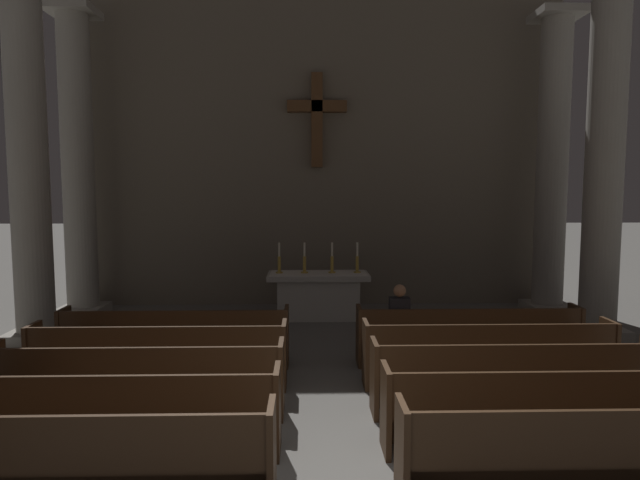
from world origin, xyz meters
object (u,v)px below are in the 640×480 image
at_px(pew_left_row_1, 70,459).
at_px(pew_left_row_5, 176,337).
at_px(pew_right_row_3, 514,377).
at_px(pew_left_row_4, 159,356).
at_px(column_left_third, 28,164).
at_px(altar, 318,294).
at_px(candlestick_outer_right, 357,263).
at_px(pew_left_row_3, 138,380).
at_px(column_right_fourth, 552,169).
at_px(candlestick_outer_left, 279,263).
at_px(pew_right_row_2, 549,408).
at_px(pew_right_row_4, 488,353).
at_px(candlestick_inner_left, 304,263).
at_px(candlestick_inner_right, 332,263).
at_px(pew_left_row_2, 110,413).
at_px(column_left_fourth, 78,168).
at_px(pew_right_row_1, 598,452).
at_px(lone_worshipper, 398,322).
at_px(pew_right_row_5, 468,335).
at_px(column_right_third, 604,164).

bearing_deg(pew_left_row_1, pew_left_row_5, 90.00).
bearing_deg(pew_left_row_5, pew_right_row_3, -22.92).
relative_size(pew_left_row_4, column_left_third, 0.53).
relative_size(altar, candlestick_outer_right, 3.31).
bearing_deg(altar, pew_left_row_3, -114.37).
relative_size(column_right_fourth, candlestick_outer_right, 10.17).
bearing_deg(pew_right_row_3, pew_left_row_4, 168.07).
bearing_deg(pew_right_row_3, candlestick_outer_left, 121.65).
xyz_separation_m(pew_left_row_1, pew_right_row_2, (4.71, 1.00, 0.00)).
xyz_separation_m(pew_right_row_4, candlestick_outer_left, (-3.21, 4.21, 0.74)).
distance_m(pew_left_row_1, candlestick_inner_left, 7.52).
height_order(pew_left_row_5, candlestick_inner_right, candlestick_inner_right).
distance_m(candlestick_outer_left, candlestick_inner_left, 0.55).
height_order(pew_left_row_2, candlestick_inner_left, candlestick_inner_left).
bearing_deg(column_left_fourth, pew_right_row_1, -45.26).
height_order(pew_left_row_1, pew_left_row_5, same).
bearing_deg(pew_right_row_4, column_left_fourth, 148.24).
height_order(pew_right_row_3, lone_worshipper, lone_worshipper).
bearing_deg(column_left_fourth, pew_right_row_4, -31.76).
relative_size(pew_left_row_2, column_left_third, 0.53).
xyz_separation_m(column_right_fourth, candlestick_outer_left, (-6.16, -0.54, -2.07)).
bearing_deg(pew_right_row_3, pew_right_row_5, 90.00).
height_order(pew_right_row_2, pew_right_row_5, same).
relative_size(pew_left_row_1, pew_left_row_4, 1.00).
xyz_separation_m(pew_left_row_1, pew_right_row_1, (4.71, 0.00, 0.00)).
relative_size(column_left_third, candlestick_inner_left, 10.17).
relative_size(pew_left_row_1, candlestick_outer_left, 5.43).
xyz_separation_m(altar, candlestick_inner_right, (0.30, 0.00, 0.69)).
relative_size(pew_left_row_1, column_right_third, 0.53).
relative_size(column_right_third, candlestick_outer_left, 10.17).
height_order(pew_left_row_1, candlestick_inner_right, candlestick_inner_right).
relative_size(pew_right_row_1, candlestick_inner_left, 5.43).
distance_m(pew_left_row_5, pew_right_row_3, 5.12).
relative_size(pew_right_row_4, column_right_fourth, 0.53).
relative_size(pew_right_row_1, pew_right_row_5, 1.00).
xyz_separation_m(candlestick_inner_left, candlestick_outer_right, (1.15, 0.00, 0.00)).
distance_m(pew_left_row_1, candlestick_outer_right, 7.91).
distance_m(pew_right_row_2, altar, 6.63).
relative_size(pew_left_row_2, altar, 1.64).
distance_m(column_right_third, altar, 6.21).
relative_size(pew_left_row_3, column_right_third, 0.53).
xyz_separation_m(pew_right_row_1, column_left_fourth, (-7.67, 7.73, 2.81)).
height_order(pew_right_row_2, pew_right_row_4, same).
height_order(column_left_third, column_right_fourth, same).
relative_size(pew_left_row_5, altar, 1.64).
xyz_separation_m(pew_left_row_2, pew_right_row_4, (4.71, 1.99, 0.00)).
bearing_deg(column_right_third, pew_left_row_1, -144.16).
relative_size(pew_right_row_2, pew_right_row_3, 1.00).
distance_m(candlestick_outer_left, candlestick_outer_right, 1.70).
height_order(pew_left_row_2, pew_left_row_4, same).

